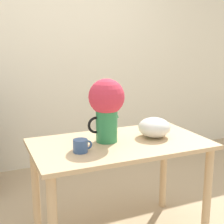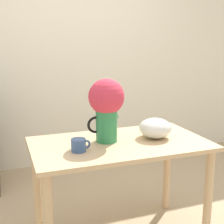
{
  "view_description": "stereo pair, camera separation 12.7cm",
  "coord_description": "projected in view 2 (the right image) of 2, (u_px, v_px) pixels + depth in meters",
  "views": [
    {
      "loc": [
        -0.93,
        -1.95,
        1.49
      ],
      "look_at": [
        -0.07,
        0.04,
        1.0
      ],
      "focal_mm": 50.0,
      "sensor_mm": 36.0,
      "label": 1
    },
    {
      "loc": [
        -0.81,
        -1.99,
        1.49
      ],
      "look_at": [
        -0.07,
        0.04,
        1.0
      ],
      "focal_mm": 50.0,
      "sensor_mm": 36.0,
      "label": 2
    }
  ],
  "objects": [
    {
      "name": "coffee_mug",
      "position": [
        79.0,
        145.0,
        2.04
      ],
      "size": [
        0.13,
        0.1,
        0.09
      ],
      "color": "#385689",
      "rests_on": "table"
    },
    {
      "name": "wall_back",
      "position": [
        70.0,
        58.0,
        3.7
      ],
      "size": [
        8.0,
        0.05,
        2.6
      ],
      "color": "#EDE5CC",
      "rests_on": "ground_plane"
    },
    {
      "name": "white_bowl",
      "position": [
        155.0,
        128.0,
        2.32
      ],
      "size": [
        0.24,
        0.24,
        0.15
      ],
      "color": "silver",
      "rests_on": "table"
    },
    {
      "name": "table",
      "position": [
        120.0,
        159.0,
        2.26
      ],
      "size": [
        1.26,
        0.71,
        0.78
      ],
      "color": "tan",
      "rests_on": "ground_plane"
    },
    {
      "name": "flower_vase",
      "position": [
        106.0,
        104.0,
        2.19
      ],
      "size": [
        0.27,
        0.26,
        0.45
      ],
      "color": "#2D844C",
      "rests_on": "table"
    }
  ]
}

